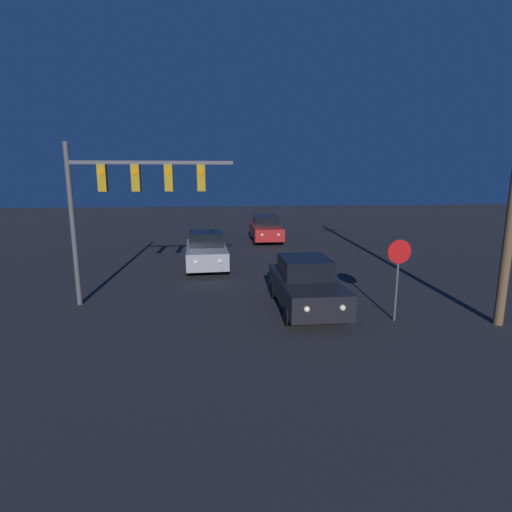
{
  "coord_description": "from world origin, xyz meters",
  "views": [
    {
      "loc": [
        -1.33,
        1.04,
        4.51
      ],
      "look_at": [
        0.0,
        14.47,
        1.76
      ],
      "focal_mm": 28.0,
      "sensor_mm": 36.0,
      "label": 1
    }
  ],
  "objects_px": {
    "car_far": "(266,229)",
    "stop_sign": "(398,264)",
    "traffic_signal_mast": "(126,192)",
    "car_near": "(306,285)",
    "car_mid": "(206,251)"
  },
  "relations": [
    {
      "from": "car_mid",
      "to": "traffic_signal_mast",
      "type": "relative_size",
      "value": 0.82
    },
    {
      "from": "car_far",
      "to": "car_near",
      "type": "bearing_deg",
      "value": 88.4
    },
    {
      "from": "car_near",
      "to": "stop_sign",
      "type": "height_order",
      "value": "stop_sign"
    },
    {
      "from": "car_near",
      "to": "car_far",
      "type": "bearing_deg",
      "value": -92.33
    },
    {
      "from": "stop_sign",
      "to": "car_far",
      "type": "bearing_deg",
      "value": 97.95
    },
    {
      "from": "car_far",
      "to": "traffic_signal_mast",
      "type": "relative_size",
      "value": 0.81
    },
    {
      "from": "traffic_signal_mast",
      "to": "stop_sign",
      "type": "bearing_deg",
      "value": -17.18
    },
    {
      "from": "car_mid",
      "to": "car_far",
      "type": "bearing_deg",
      "value": -120.1
    },
    {
      "from": "car_far",
      "to": "car_mid",
      "type": "bearing_deg",
      "value": 62.98
    },
    {
      "from": "car_mid",
      "to": "stop_sign",
      "type": "xyz_separation_m",
      "value": [
        6.06,
        -7.9,
        0.95
      ]
    },
    {
      "from": "traffic_signal_mast",
      "to": "stop_sign",
      "type": "distance_m",
      "value": 9.23
    },
    {
      "from": "car_far",
      "to": "stop_sign",
      "type": "relative_size",
      "value": 1.75
    },
    {
      "from": "car_far",
      "to": "stop_sign",
      "type": "height_order",
      "value": "stop_sign"
    },
    {
      "from": "car_mid",
      "to": "car_near",
      "type": "bearing_deg",
      "value": 115.0
    },
    {
      "from": "traffic_signal_mast",
      "to": "car_near",
      "type": "bearing_deg",
      "value": -12.24
    }
  ]
}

